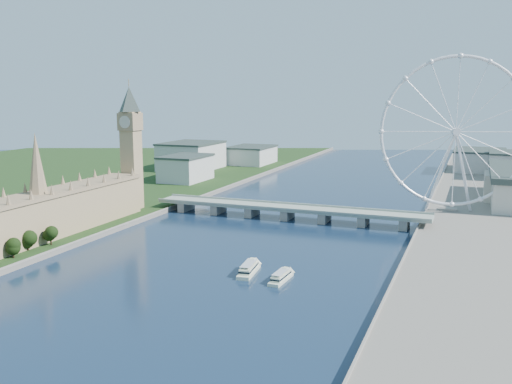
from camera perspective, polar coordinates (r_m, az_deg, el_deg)
The scene contains 7 objects.
parliament_range at distance 399.24m, azimuth -20.78°, elevation -2.25°, with size 24.00×200.00×70.00m.
big_ben at distance 477.57m, azimuth -12.44°, elevation 5.88°, with size 20.02×20.02×110.00m.
westminster_bridge at distance 449.47m, azimuth 3.18°, elevation -1.86°, with size 220.00×22.00×9.50m.
london_eye at distance 474.82m, azimuth 19.37°, elevation 5.65°, with size 113.60×39.12×124.30m.
city_skyline at distance 690.23m, azimuth 13.07°, elevation 2.87°, with size 505.00×280.00×32.00m.
tour_boat_near at distance 316.28m, azimuth -0.73°, elevation -8.14°, with size 7.44×29.14×6.43m, color beige, non-canonical shape.
tour_boat_far at distance 304.46m, azimuth 2.50°, elevation -8.87°, with size 6.48×25.59×5.61m, color beige, non-canonical shape.
Camera 1 is at (136.38, -118.51, 97.60)m, focal length 40.00 mm.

